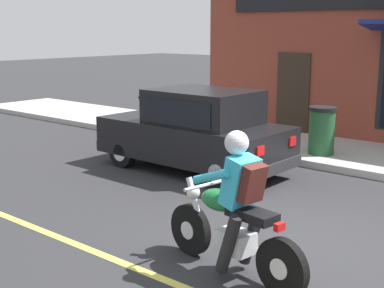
{
  "coord_description": "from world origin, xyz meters",
  "views": [
    {
      "loc": [
        -5.71,
        -2.99,
        2.65
      ],
      "look_at": [
        0.38,
        2.11,
        0.95
      ],
      "focal_mm": 50.0,
      "sensor_mm": 36.0,
      "label": 1
    }
  ],
  "objects": [
    {
      "name": "motorcycle_with_rider",
      "position": [
        -1.19,
        0.19,
        0.68
      ],
      "size": [
        0.65,
        2.01,
        1.62
      ],
      "color": "black",
      "rests_on": "ground"
    },
    {
      "name": "trash_bin",
      "position": [
        4.25,
        1.88,
        0.64
      ],
      "size": [
        0.56,
        0.56,
        0.98
      ],
      "color": "#23512D",
      "rests_on": "sidewalk_curb"
    },
    {
      "name": "lane_stripe",
      "position": [
        -1.8,
        3.0,
        0.0
      ],
      "size": [
        0.12,
        19.8,
        0.01
      ],
      "primitive_type": "cube",
      "color": "#D1C64C",
      "rests_on": "ground"
    },
    {
      "name": "car_hatchback",
      "position": [
        1.96,
        3.34,
        0.77
      ],
      "size": [
        1.68,
        3.8,
        1.57
      ],
      "color": "black",
      "rests_on": "ground"
    },
    {
      "name": "sidewalk_curb",
      "position": [
        4.83,
        3.0,
        0.07
      ],
      "size": [
        2.6,
        22.0,
        0.14
      ],
      "primitive_type": "cube",
      "color": "#ADAAA3",
      "rests_on": "ground"
    },
    {
      "name": "ground_plane",
      "position": [
        0.0,
        0.0,
        0.0
      ],
      "size": [
        80.0,
        80.0,
        0.0
      ],
      "primitive_type": "plane",
      "color": "#2B2B2D"
    }
  ]
}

